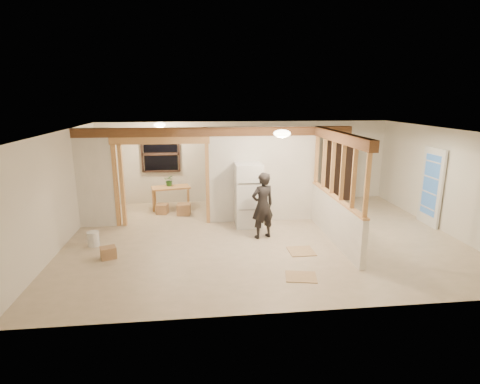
{
  "coord_description": "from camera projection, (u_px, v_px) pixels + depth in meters",
  "views": [
    {
      "loc": [
        -1.45,
        -8.27,
        3.22
      ],
      "look_at": [
        -0.49,
        0.4,
        1.0
      ],
      "focal_mm": 28.0,
      "sensor_mm": 36.0,
      "label": 1
    }
  ],
  "objects": [
    {
      "name": "wall_left",
      "position": [
        59.0,
        191.0,
        8.12
      ],
      "size": [
        0.01,
        6.5,
        2.5
      ],
      "primitive_type": "cube",
      "color": "silver",
      "rests_on": "floor"
    },
    {
      "name": "box_front",
      "position": [
        108.0,
        253.0,
        7.68
      ],
      "size": [
        0.37,
        0.33,
        0.24
      ],
      "primitive_type": "cube",
      "rotation": [
        0.0,
        0.0,
        0.37
      ],
      "color": "#AD7F53",
      "rests_on": "floor"
    },
    {
      "name": "bookshelf",
      "position": [
        339.0,
        170.0,
        11.9
      ],
      "size": [
        0.97,
        0.32,
        1.93
      ],
      "primitive_type": "cube",
      "color": "black",
      "rests_on": "floor"
    },
    {
      "name": "wall_right",
      "position": [
        446.0,
        181.0,
        9.08
      ],
      "size": [
        0.01,
        6.5,
        2.5
      ],
      "primitive_type": "cube",
      "color": "silver",
      "rests_on": "floor"
    },
    {
      "name": "bucket",
      "position": [
        93.0,
        239.0,
        8.31
      ],
      "size": [
        0.26,
        0.26,
        0.33
      ],
      "primitive_type": "cylinder",
      "rotation": [
        0.0,
        0.0,
        -0.02
      ],
      "color": "white",
      "rests_on": "floor"
    },
    {
      "name": "partition_left_stub",
      "position": [
        95.0,
        179.0,
        9.33
      ],
      "size": [
        0.9,
        0.12,
        2.5
      ],
      "primitive_type": "cube",
      "color": "white",
      "rests_on": "floor"
    },
    {
      "name": "box_util_b",
      "position": [
        162.0,
        209.0,
        10.63
      ],
      "size": [
        0.35,
        0.35,
        0.28
      ],
      "primitive_type": "cube",
      "rotation": [
        0.0,
        0.0,
        -0.2
      ],
      "color": "#AD7F53",
      "rests_on": "floor"
    },
    {
      "name": "floor_panel_far",
      "position": [
        301.0,
        277.0,
        6.89
      ],
      "size": [
        0.63,
        0.55,
        0.02
      ],
      "primitive_type": "cube",
      "rotation": [
        0.0,
        0.0,
        -0.19
      ],
      "color": "tan",
      "rests_on": "floor"
    },
    {
      "name": "pony_wall",
      "position": [
        334.0,
        219.0,
        8.57
      ],
      "size": [
        0.12,
        3.2,
        1.0
      ],
      "primitive_type": "cube",
      "color": "white",
      "rests_on": "floor"
    },
    {
      "name": "partition_center",
      "position": [
        263.0,
        175.0,
        9.78
      ],
      "size": [
        2.8,
        0.12,
        2.5
      ],
      "primitive_type": "cube",
      "color": "white",
      "rests_on": "floor"
    },
    {
      "name": "shop_vac",
      "position": [
        105.0,
        202.0,
        10.86
      ],
      "size": [
        0.52,
        0.52,
        0.52
      ],
      "primitive_type": "cylinder",
      "rotation": [
        0.0,
        0.0,
        -0.39
      ],
      "color": "#971B0A",
      "rests_on": "floor"
    },
    {
      "name": "wall_back",
      "position": [
        246.0,
        162.0,
        11.73
      ],
      "size": [
        9.0,
        0.01,
        2.5
      ],
      "primitive_type": "cube",
      "color": "silver",
      "rests_on": "floor"
    },
    {
      "name": "window_back",
      "position": [
        161.0,
        154.0,
        11.31
      ],
      "size": [
        1.12,
        0.1,
        1.1
      ],
      "primitive_type": "cube",
      "color": "black",
      "rests_on": "wall_back"
    },
    {
      "name": "floor",
      "position": [
        262.0,
        237.0,
        8.91
      ],
      "size": [
        9.0,
        6.5,
        0.01
      ],
      "primitive_type": "cube",
      "color": "beige",
      "rests_on": "ground"
    },
    {
      "name": "ceiling",
      "position": [
        264.0,
        131.0,
        8.3
      ],
      "size": [
        9.0,
        6.5,
        0.01
      ],
      "primitive_type": "cube",
      "color": "white"
    },
    {
      "name": "box_util_a",
      "position": [
        184.0,
        209.0,
        10.53
      ],
      "size": [
        0.39,
        0.34,
        0.31
      ],
      "primitive_type": "cube",
      "rotation": [
        0.0,
        0.0,
        -0.09
      ],
      "color": "#AD7F53",
      "rests_on": "floor"
    },
    {
      "name": "french_door",
      "position": [
        431.0,
        187.0,
        9.52
      ],
      "size": [
        0.12,
        0.86,
        2.0
      ],
      "primitive_type": "cube",
      "color": "white",
      "rests_on": "floor"
    },
    {
      "name": "ceiling_dome_main",
      "position": [
        282.0,
        133.0,
        7.85
      ],
      "size": [
        0.36,
        0.36,
        0.16
      ],
      "primitive_type": "ellipsoid",
      "color": "#FFEABF",
      "rests_on": "ceiling"
    },
    {
      "name": "ceiling_dome_util",
      "position": [
        160.0,
        125.0,
        10.25
      ],
      "size": [
        0.32,
        0.32,
        0.14
      ],
      "primitive_type": "ellipsoid",
      "color": "#FFEABF",
      "rests_on": "ceiling"
    },
    {
      "name": "woman",
      "position": [
        263.0,
        205.0,
        8.66
      ],
      "size": [
        0.67,
        0.55,
        1.57
      ],
      "primitive_type": "imported",
      "rotation": [
        0.0,
        0.0,
        3.5
      ],
      "color": "black",
      "rests_on": "floor"
    },
    {
      "name": "potted_plant",
      "position": [
        169.0,
        180.0,
        10.97
      ],
      "size": [
        0.35,
        0.32,
        0.33
      ],
      "primitive_type": "imported",
      "rotation": [
        0.0,
        0.0,
        -0.22
      ],
      "color": "#2B622D",
      "rests_on": "work_table"
    },
    {
      "name": "work_table",
      "position": [
        171.0,
        198.0,
        11.01
      ],
      "size": [
        1.17,
        0.75,
        0.68
      ],
      "primitive_type": "cube",
      "rotation": [
        0.0,
        0.0,
        0.2
      ],
      "color": "tan",
      "rests_on": "floor"
    },
    {
      "name": "doorway_frame",
      "position": [
        162.0,
        183.0,
        9.54
      ],
      "size": [
        2.46,
        0.14,
        2.2
      ],
      "primitive_type": "cube",
      "color": "tan",
      "rests_on": "floor"
    },
    {
      "name": "wall_front",
      "position": [
        301.0,
        236.0,
        5.47
      ],
      "size": [
        9.0,
        0.01,
        2.5
      ],
      "primitive_type": "cube",
      "color": "silver",
      "rests_on": "floor"
    },
    {
      "name": "floor_panel_near",
      "position": [
        301.0,
        251.0,
        8.03
      ],
      "size": [
        0.54,
        0.54,
        0.02
      ],
      "primitive_type": "cube",
      "rotation": [
        0.0,
        0.0,
        0.01
      ],
      "color": "tan",
      "rests_on": "floor"
    },
    {
      "name": "stud_partition",
      "position": [
        338.0,
        170.0,
        8.29
      ],
      "size": [
        0.14,
        3.2,
        1.32
      ],
      "primitive_type": "cube",
      "color": "tan",
      "rests_on": "pony_wall"
    },
    {
      "name": "hanging_bulb",
      "position": [
        177.0,
        138.0,
        9.7
      ],
      "size": [
        0.07,
        0.07,
        0.07
      ],
      "primitive_type": "ellipsoid",
      "color": "#FFD88C",
      "rests_on": "ceiling"
    },
    {
      "name": "refrigerator",
      "position": [
        248.0,
        195.0,
        9.47
      ],
      "size": [
        0.67,
        0.65,
        1.62
      ],
      "primitive_type": "cube",
      "color": "silver",
      "rests_on": "floor"
    },
    {
      "name": "header_beam_back",
      "position": [
        216.0,
        132.0,
        9.37
      ],
      "size": [
        7.0,
        0.18,
        0.22
      ],
      "primitive_type": "cube",
      "color": "brown",
      "rests_on": "ceiling"
    },
    {
      "name": "header_beam_right",
      "position": [
        340.0,
        137.0,
        8.11
      ],
      "size": [
        0.18,
        3.3,
        0.22
      ],
      "primitive_type": "cube",
      "color": "brown",
      "rests_on": "ceiling"
    }
  ]
}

